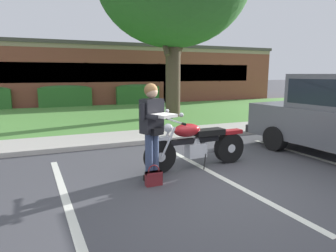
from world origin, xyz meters
name	(u,v)px	position (x,y,z in m)	size (l,w,h in m)	color
ground_plane	(228,182)	(0.00, 0.00, 0.00)	(140.00, 140.00, 0.00)	#424247
curb_strip	(160,140)	(0.00, 3.25, 0.06)	(60.00, 0.20, 0.12)	#B7B2A8
concrete_walk	(150,135)	(0.00, 4.10, 0.04)	(60.00, 1.50, 0.08)	#B7B2A8
grass_lawn	(114,115)	(0.00, 9.05, 0.03)	(60.00, 8.38, 0.06)	#518E3D
stall_stripe_0	(67,202)	(-2.66, 0.20, 0.00)	(0.12, 4.40, 0.01)	silver
stall_stripe_1	(222,178)	(0.01, 0.20, 0.00)	(0.12, 4.40, 0.01)	silver
stall_stripe_2	(327,161)	(2.69, 0.20, 0.00)	(0.12, 4.40, 0.01)	silver
motorcycle	(200,144)	(-0.03, 0.94, 0.48)	(2.24, 0.82, 1.18)	black
rider_person	(153,124)	(-1.18, 0.56, 1.01)	(0.57, 0.66, 1.70)	black
handbag	(154,177)	(-1.25, 0.34, 0.14)	(0.28, 0.13, 0.36)	maroon
hedge_center_left	(65,96)	(-1.81, 13.48, 0.65)	(2.83, 0.90, 1.24)	#336B2D
hedge_center_right	(137,94)	(2.40, 13.48, 0.65)	(2.65, 0.90, 1.24)	#336B2D
brick_building	(76,74)	(-0.59, 19.15, 1.86)	(26.61, 11.60, 3.71)	brown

